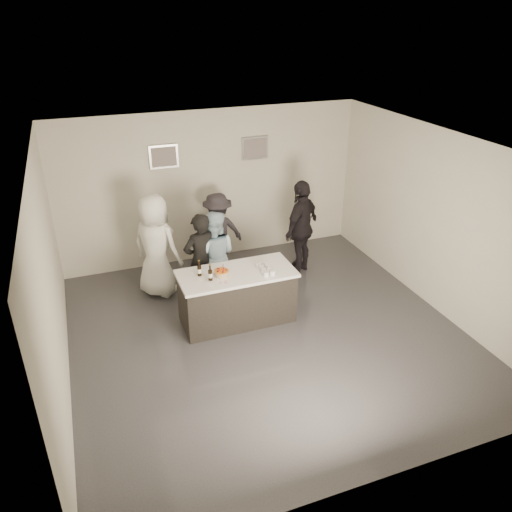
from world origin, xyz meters
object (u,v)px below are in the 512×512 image
cake (222,273)px  person_guest_left (156,246)px  person_main_black (201,260)px  person_guest_back (218,232)px  bar_counter (237,296)px  person_guest_right (301,227)px  person_main_blue (214,256)px  beer_bottle_b (210,273)px  beer_bottle_a (199,268)px

cake → person_guest_left: person_guest_left is taller
person_main_black → person_guest_back: bearing=-132.9°
bar_counter → cake: 0.55m
person_guest_right → person_guest_back: (-1.46, 0.66, -0.15)m
person_main_black → person_main_blue: size_ratio=1.03×
beer_bottle_b → beer_bottle_a: bearing=121.1°
cake → person_guest_right: person_guest_right is taller
beer_bottle_a → cake: bearing=-19.4°
person_guest_left → person_guest_back: size_ratio=1.19×
bar_counter → person_guest_left: (-1.04, 1.33, 0.48)m
person_main_black → person_guest_left: bearing=-57.4°
bar_counter → person_main_blue: 0.94m
beer_bottle_b → person_main_black: (0.06, 0.82, -0.19)m
cake → person_main_black: person_main_black is taller
person_main_blue → person_guest_right: bearing=-148.7°
bar_counter → person_guest_right: person_guest_right is taller
cake → person_guest_left: bearing=120.3°
beer_bottle_a → beer_bottle_b: same height
beer_bottle_a → beer_bottle_b: bearing=-58.9°
bar_counter → person_main_blue: (-0.12, 0.85, 0.37)m
person_main_black → person_guest_left: 0.89m
beer_bottle_a → person_guest_left: 1.32m
person_main_black → person_guest_back: size_ratio=1.07×
cake → beer_bottle_a: bearing=160.6°
person_guest_left → person_guest_right: bearing=-137.9°
person_guest_back → person_main_blue: bearing=62.3°
beer_bottle_b → person_main_black: 0.84m
person_main_black → person_guest_right: 2.16m
person_main_blue → person_guest_back: 1.08m
beer_bottle_a → person_main_black: 0.67m
beer_bottle_b → person_main_black: bearing=86.1°
beer_bottle_b → person_guest_back: person_guest_back is taller
person_main_blue → beer_bottle_b: bearing=91.2°
cake → person_main_black: 0.75m
beer_bottle_a → person_main_blue: 0.91m
person_guest_right → bar_counter: bearing=-1.7°
bar_counter → person_guest_right: size_ratio=1.00×
beer_bottle_a → person_main_blue: size_ratio=0.16×
beer_bottle_b → person_main_blue: size_ratio=0.16×
beer_bottle_a → person_guest_back: 1.96m
beer_bottle_b → person_guest_back: 2.10m
beer_bottle_a → person_main_blue: bearing=59.1°
person_main_black → person_guest_left: size_ratio=0.90×
person_guest_left → person_guest_right: person_guest_left is taller
person_guest_left → person_guest_right: size_ratio=1.01×
beer_bottle_b → person_guest_left: 1.55m
person_main_blue → person_guest_back: size_ratio=1.04×
bar_counter → beer_bottle_b: 0.74m
person_guest_right → person_main_blue: bearing=-26.0°
beer_bottle_b → person_main_blue: 1.03m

